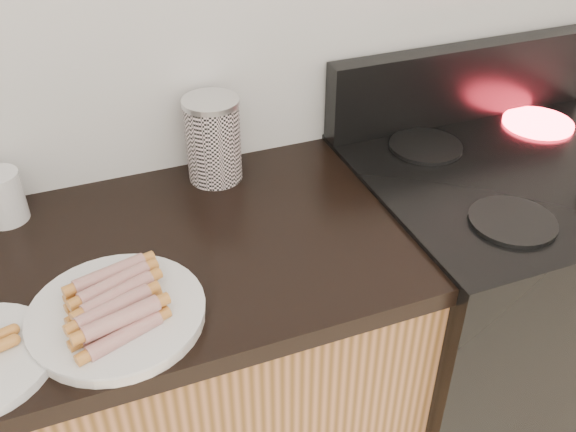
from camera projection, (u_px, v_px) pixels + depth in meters
name	position (u px, v px, depth m)	size (l,w,h in m)	color
stove	(491.00, 310.00, 1.77)	(0.76, 0.65, 0.91)	black
stove_panel	(463.00, 82.00, 1.66)	(0.76, 0.06, 0.20)	black
burner_near_left	(513.00, 221.00, 1.32)	(0.18, 0.18, 0.01)	black
burner_far_left	(426.00, 146.00, 1.58)	(0.18, 0.18, 0.01)	black
burner_far_right	(538.00, 123.00, 1.68)	(0.18, 0.18, 0.01)	#FF1E2D
main_plate	(117.00, 316.00, 1.10)	(0.30, 0.30, 0.02)	white
hotdog_pile	(114.00, 301.00, 1.08)	(0.13, 0.21, 0.05)	maroon
canister	(213.00, 139.00, 1.43)	(0.13, 0.13, 0.20)	white
mug	(2.00, 197.00, 1.32)	(0.09, 0.09, 0.11)	silver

